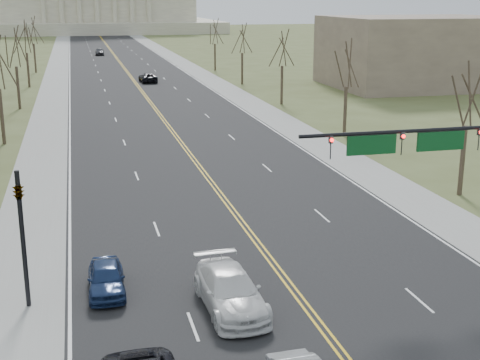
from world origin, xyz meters
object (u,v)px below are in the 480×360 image
signal_mast (439,151)px  car_far_sb (100,52)px  signal_left (21,224)px  car_sb_outer_second (106,278)px  car_sb_inner_second (230,291)px  car_far_nb (148,78)px

signal_mast → car_far_sb: signal_mast is taller
signal_mast → signal_left: (-18.95, 0.00, -2.05)m
signal_left → car_sb_outer_second: signal_left is taller
signal_left → car_far_sb: bearing=86.3°
signal_mast → car_sb_inner_second: bearing=-167.7°
signal_mast → signal_left: 19.06m
signal_mast → car_sb_inner_second: 11.94m
signal_left → car_far_sb: signal_left is taller
car_sb_inner_second → signal_left: bearing=162.3°
car_sb_inner_second → car_sb_outer_second: size_ratio=1.43×
car_sb_outer_second → car_far_sb: car_far_sb is taller
car_sb_outer_second → car_far_sb: 127.71m
car_far_nb → car_far_sb: size_ratio=1.07×
car_far_nb → car_far_sb: 52.16m
signal_mast → car_sb_inner_second: (-10.63, -2.32, -4.92)m
signal_mast → signal_left: signal_mast is taller
car_sb_outer_second → car_far_sb: (4.97, 127.61, 0.13)m
car_far_nb → car_far_sb: bearing=-87.6°
signal_left → car_far_nb: bearing=80.0°
car_far_sb → car_sb_inner_second: bearing=-88.0°
signal_left → car_sb_outer_second: 4.52m
car_sb_inner_second → car_far_nb: car_sb_inner_second is taller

